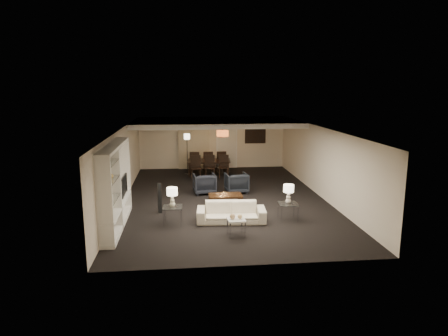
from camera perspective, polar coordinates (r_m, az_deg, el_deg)
floor at (r=14.27m, az=0.00°, el=-4.33°), size 11.00×11.00×0.00m
ceiling at (r=13.80m, az=0.00°, el=5.71°), size 7.00×11.00×0.02m
wall_back at (r=19.39m, az=-1.68°, el=3.65°), size 7.00×0.02×2.50m
wall_front at (r=8.69m, az=3.76°, el=-6.22°), size 7.00×0.02×2.50m
wall_left at (r=14.06m, az=-14.33°, el=0.31°), size 0.02×11.00×2.50m
wall_right at (r=14.75m, az=13.65°, el=0.85°), size 0.02×11.00×2.50m
ceiling_soffit at (r=17.28m, az=-1.20°, el=6.53°), size 7.00×4.00×0.20m
curtains at (r=19.27m, az=-4.33°, el=3.43°), size 1.50×0.12×2.40m
door at (r=19.45m, az=0.39°, el=3.09°), size 0.90×0.05×2.10m
painting at (r=19.58m, az=4.49°, el=4.58°), size 0.95×0.04×0.65m
media_unit at (r=11.54m, az=-15.21°, el=-2.53°), size 0.38×3.40×2.35m
pendant_light at (r=17.35m, az=-0.21°, el=4.97°), size 0.52×0.52×0.24m
sofa at (r=11.75m, az=1.03°, el=-6.34°), size 2.05×0.94×0.58m
coffee_table at (r=13.30m, az=0.19°, el=-4.63°), size 1.11×0.65×0.39m
armchair_left at (r=14.85m, az=-2.81°, el=-2.23°), size 0.87×0.89×0.74m
armchair_right at (r=14.96m, az=1.79°, el=-2.12°), size 0.88×0.90×0.74m
side_table_left at (r=11.69m, az=-7.33°, el=-6.72°), size 0.57×0.57×0.51m
side_table_right at (r=12.08m, az=9.11°, el=-6.17°), size 0.56×0.56×0.51m
table_lamp_left at (r=11.53m, az=-7.40°, el=-4.17°), size 0.32×0.32×0.57m
table_lamp_right at (r=11.93m, az=9.19°, el=-3.70°), size 0.31×0.31×0.57m
marble_table at (r=10.74m, az=1.74°, el=-8.44°), size 0.49×0.49×0.46m
gold_gourd_a at (r=10.63m, az=1.21°, el=-6.94°), size 0.15×0.15×0.15m
gold_gourd_b at (r=10.66m, az=2.29°, el=-6.94°), size 0.13×0.13×0.13m
television at (r=12.19m, az=-14.56°, el=-2.44°), size 0.98×0.13×0.57m
vase_blue at (r=10.45m, az=-16.19°, el=-4.17°), size 0.17×0.17×0.18m
vase_amber at (r=10.73m, az=-15.95°, el=-1.00°), size 0.17×0.17×0.18m
floor_speaker at (r=12.67m, az=-9.18°, el=-4.27°), size 0.13×0.13×0.96m
dining_table at (r=17.93m, az=-2.18°, el=0.04°), size 1.99×1.22×0.67m
chair_nl at (r=17.23m, az=-4.03°, el=0.10°), size 0.47×0.47×0.99m
chair_nm at (r=17.26m, az=-2.04°, el=0.14°), size 0.47×0.47×0.99m
chair_nr at (r=17.31m, az=-0.06°, el=0.18°), size 0.51×0.51×0.99m
chair_fl at (r=18.51m, az=-4.17°, el=0.89°), size 0.51×0.51×0.99m
chair_fm at (r=18.53m, az=-2.32°, el=0.93°), size 0.47×0.47×0.99m
chair_fr at (r=18.58m, az=-0.47°, el=0.96°), size 0.50×0.50×0.99m
floor_lamp at (r=18.02m, az=-5.27°, el=1.96°), size 0.32×0.32×1.85m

